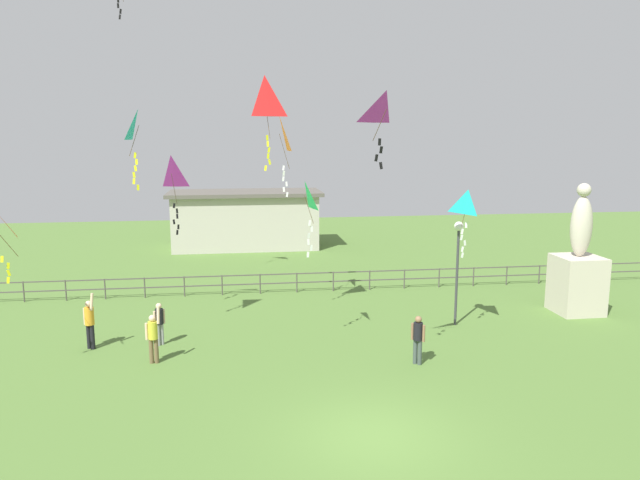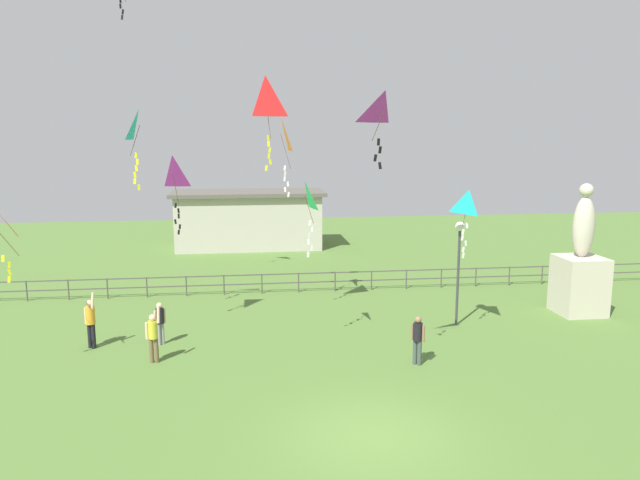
# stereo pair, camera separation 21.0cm
# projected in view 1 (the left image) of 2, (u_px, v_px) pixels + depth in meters

# --- Properties ---
(ground_plane) EXTENTS (80.00, 80.00, 0.00)m
(ground_plane) POSITION_uv_depth(u_px,v_px,m) (374.00, 437.00, 14.70)
(ground_plane) COLOR #517533
(statue_monument) EXTENTS (1.79, 1.79, 5.45)m
(statue_monument) POSITION_uv_depth(u_px,v_px,m) (578.00, 273.00, 24.80)
(statue_monument) COLOR beige
(statue_monument) RESTS_ON ground_plane
(lamppost) EXTENTS (0.36, 0.36, 4.11)m
(lamppost) POSITION_uv_depth(u_px,v_px,m) (458.00, 250.00, 22.91)
(lamppost) COLOR #38383D
(lamppost) RESTS_ON ground_plane
(person_0) EXTENTS (0.47, 0.43, 2.03)m
(person_0) POSITION_uv_depth(u_px,v_px,m) (90.00, 321.00, 20.62)
(person_0) COLOR black
(person_0) RESTS_ON ground_plane
(person_1) EXTENTS (0.38, 0.37, 1.62)m
(person_1) POSITION_uv_depth(u_px,v_px,m) (418.00, 337.00, 19.24)
(person_1) COLOR #3F4C47
(person_1) RESTS_ON ground_plane
(person_2) EXTENTS (0.50, 0.32, 1.92)m
(person_2) POSITION_uv_depth(u_px,v_px,m) (153.00, 335.00, 19.31)
(person_2) COLOR brown
(person_2) RESTS_ON ground_plane
(person_3) EXTENTS (0.38, 0.33, 1.54)m
(person_3) POSITION_uv_depth(u_px,v_px,m) (159.00, 321.00, 21.01)
(person_3) COLOR #99999E
(person_3) RESTS_ON ground_plane
(kite_1) EXTENTS (1.09, 0.94, 3.42)m
(kite_1) POSITION_uv_depth(u_px,v_px,m) (265.00, 100.00, 21.75)
(kite_1) COLOR red
(kite_2) EXTENTS (0.56, 0.85, 2.63)m
(kite_2) POSITION_uv_depth(u_px,v_px,m) (305.00, 200.00, 20.18)
(kite_2) COLOR #1EB759
(kite_3) EXTENTS (0.64, 1.14, 2.49)m
(kite_3) POSITION_uv_depth(u_px,v_px,m) (467.00, 205.00, 21.51)
(kite_3) COLOR #19B2B2
(kite_4) EXTENTS (0.88, 1.10, 3.16)m
(kite_4) POSITION_uv_depth(u_px,v_px,m) (172.00, 177.00, 23.48)
(kite_4) COLOR #B22DB2
(kite_5) EXTENTS (0.58, 0.98, 2.74)m
(kite_5) POSITION_uv_depth(u_px,v_px,m) (139.00, 128.00, 20.14)
(kite_5) COLOR #19B2B2
(kite_6) EXTENTS (0.64, 1.05, 3.30)m
(kite_6) POSITION_uv_depth(u_px,v_px,m) (280.00, 136.00, 24.11)
(kite_6) COLOR orange
(kite_7) EXTENTS (1.03, 0.95, 2.08)m
(kite_7) POSITION_uv_depth(u_px,v_px,m) (386.00, 112.00, 16.25)
(kite_7) COLOR #B22DB2
(waterfront_railing) EXTENTS (36.02, 0.06, 0.95)m
(waterfront_railing) POSITION_uv_depth(u_px,v_px,m) (300.00, 279.00, 28.20)
(waterfront_railing) COLOR #4C4742
(waterfront_railing) RESTS_ON ground_plane
(pavilion_building) EXTENTS (9.95, 4.40, 3.75)m
(pavilion_building) POSITION_uv_depth(u_px,v_px,m) (245.00, 219.00, 39.37)
(pavilion_building) COLOR #B7B2A3
(pavilion_building) RESTS_ON ground_plane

